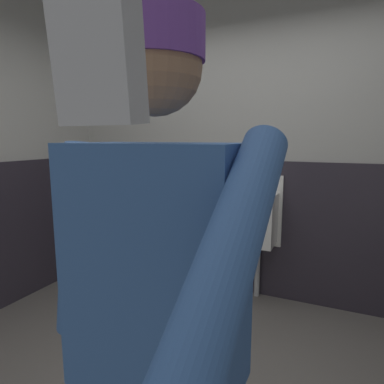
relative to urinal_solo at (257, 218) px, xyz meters
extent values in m
cube|color=#B2B2AD|center=(-0.09, 0.22, 0.65)|extent=(4.42, 0.12, 2.84)
cube|color=#2D2833|center=(-0.09, 0.14, -0.14)|extent=(3.82, 0.03, 1.28)
cube|color=white|center=(0.00, 0.13, 0.05)|extent=(0.40, 0.05, 0.65)
cube|color=white|center=(0.00, -0.04, 0.00)|extent=(0.34, 0.30, 0.45)
cylinder|color=#B7BABF|center=(0.00, 0.12, 0.34)|extent=(0.04, 0.04, 0.24)
cylinder|color=#B7BABF|center=(0.00, 0.09, -0.50)|extent=(0.05, 0.05, 0.55)
cube|color=#335999|center=(0.26, -2.17, 0.38)|extent=(0.43, 0.24, 0.62)
cylinder|color=#335999|center=(0.01, -2.17, 0.42)|extent=(0.17, 0.09, 0.56)
cylinder|color=#335999|center=(0.52, -2.40, 0.53)|extent=(0.09, 0.50, 0.39)
sphere|color=#8C664C|center=(0.26, -2.17, 0.86)|extent=(0.22, 0.22, 0.22)
cylinder|color=#60388C|center=(0.26, -2.17, 0.92)|extent=(0.23, 0.23, 0.10)
cube|color=#A5A8B2|center=(0.53, -2.68, 0.77)|extent=(0.06, 0.03, 0.11)
camera|label=1|loc=(0.67, -2.86, 0.70)|focal=31.11mm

